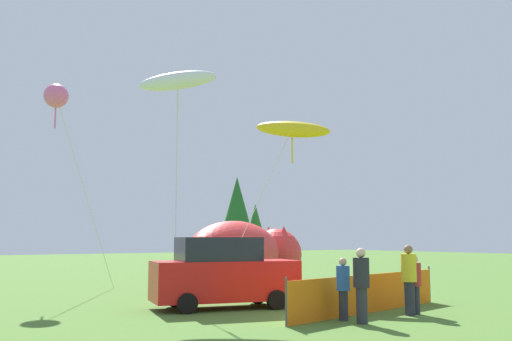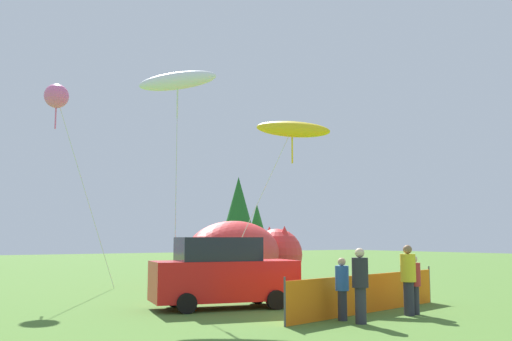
{
  "view_description": "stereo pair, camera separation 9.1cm",
  "coord_description": "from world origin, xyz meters",
  "px_view_note": "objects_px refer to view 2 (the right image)",
  "views": [
    {
      "loc": [
        -11.29,
        -14.18,
        2.08
      ],
      "look_at": [
        0.76,
        3.21,
        4.58
      ],
      "focal_mm": 40.0,
      "sensor_mm": 36.0,
      "label": 1
    },
    {
      "loc": [
        -11.22,
        -14.23,
        2.08
      ],
      "look_at": [
        0.76,
        3.21,
        4.58
      ],
      "focal_mm": 40.0,
      "sensor_mm": 36.0,
      "label": 2
    }
  ],
  "objects_px": {
    "folding_chair": "(358,282)",
    "spectator_in_grey_shirt": "(360,282)",
    "spectator_in_red_shirt": "(342,286)",
    "parked_car": "(223,274)",
    "kite_white_ghost": "(178,81)",
    "kite_yellow_hero": "(292,130)",
    "inflatable_cat": "(245,255)",
    "spectator_in_black_shirt": "(408,277)",
    "kite_pink_octopus": "(57,97)",
    "spectator_in_white_shirt": "(414,282)"
  },
  "relations": [
    {
      "from": "kite_white_ghost",
      "to": "kite_yellow_hero",
      "type": "bearing_deg",
      "value": -6.91
    },
    {
      "from": "inflatable_cat",
      "to": "kite_white_ghost",
      "type": "bearing_deg",
      "value": -170.15
    },
    {
      "from": "spectator_in_white_shirt",
      "to": "spectator_in_red_shirt",
      "type": "bearing_deg",
      "value": 174.43
    },
    {
      "from": "inflatable_cat",
      "to": "spectator_in_red_shirt",
      "type": "relative_size",
      "value": 5.29
    },
    {
      "from": "spectator_in_white_shirt",
      "to": "kite_yellow_hero",
      "type": "height_order",
      "value": "kite_yellow_hero"
    },
    {
      "from": "inflatable_cat",
      "to": "kite_white_ghost",
      "type": "relative_size",
      "value": 1.05
    },
    {
      "from": "folding_chair",
      "to": "spectator_in_black_shirt",
      "type": "height_order",
      "value": "spectator_in_black_shirt"
    },
    {
      "from": "parked_car",
      "to": "spectator_in_white_shirt",
      "type": "xyz_separation_m",
      "value": [
        3.66,
        -4.12,
        -0.14
      ]
    },
    {
      "from": "inflatable_cat",
      "to": "spectator_in_grey_shirt",
      "type": "bearing_deg",
      "value": -136.83
    },
    {
      "from": "spectator_in_grey_shirt",
      "to": "spectator_in_black_shirt",
      "type": "relative_size",
      "value": 0.97
    },
    {
      "from": "spectator_in_grey_shirt",
      "to": "spectator_in_black_shirt",
      "type": "height_order",
      "value": "spectator_in_black_shirt"
    },
    {
      "from": "spectator_in_black_shirt",
      "to": "spectator_in_white_shirt",
      "type": "relative_size",
      "value": 1.18
    },
    {
      "from": "folding_chair",
      "to": "inflatable_cat",
      "type": "height_order",
      "value": "inflatable_cat"
    },
    {
      "from": "spectator_in_red_shirt",
      "to": "spectator_in_white_shirt",
      "type": "relative_size",
      "value": 0.98
    },
    {
      "from": "spectator_in_grey_shirt",
      "to": "spectator_in_black_shirt",
      "type": "xyz_separation_m",
      "value": [
        2.15,
        0.35,
        0.03
      ]
    },
    {
      "from": "spectator_in_grey_shirt",
      "to": "kite_white_ghost",
      "type": "height_order",
      "value": "kite_white_ghost"
    },
    {
      "from": "inflatable_cat",
      "to": "spectator_in_white_shirt",
      "type": "bearing_deg",
      "value": -125.23
    },
    {
      "from": "spectator_in_grey_shirt",
      "to": "spectator_in_black_shirt",
      "type": "bearing_deg",
      "value": 9.12
    },
    {
      "from": "folding_chair",
      "to": "kite_pink_octopus",
      "type": "height_order",
      "value": "kite_pink_octopus"
    },
    {
      "from": "folding_chair",
      "to": "spectator_in_white_shirt",
      "type": "height_order",
      "value": "spectator_in_white_shirt"
    },
    {
      "from": "spectator_in_grey_shirt",
      "to": "kite_pink_octopus",
      "type": "relative_size",
      "value": 0.23
    },
    {
      "from": "parked_car",
      "to": "spectator_in_red_shirt",
      "type": "height_order",
      "value": "parked_car"
    },
    {
      "from": "inflatable_cat",
      "to": "spectator_in_red_shirt",
      "type": "bearing_deg",
      "value": -137.94
    },
    {
      "from": "inflatable_cat",
      "to": "spectator_in_grey_shirt",
      "type": "xyz_separation_m",
      "value": [
        -3.99,
        -11.16,
        -0.3
      ]
    },
    {
      "from": "folding_chair",
      "to": "kite_yellow_hero",
      "type": "bearing_deg",
      "value": -26.37
    },
    {
      "from": "spectator_in_grey_shirt",
      "to": "kite_yellow_hero",
      "type": "relative_size",
      "value": 0.27
    },
    {
      "from": "parked_car",
      "to": "spectator_in_black_shirt",
      "type": "relative_size",
      "value": 2.42
    },
    {
      "from": "folding_chair",
      "to": "kite_yellow_hero",
      "type": "relative_size",
      "value": 0.13
    },
    {
      "from": "spectator_in_grey_shirt",
      "to": "kite_pink_octopus",
      "type": "height_order",
      "value": "kite_pink_octopus"
    },
    {
      "from": "parked_car",
      "to": "kite_white_ghost",
      "type": "relative_size",
      "value": 0.58
    },
    {
      "from": "spectator_in_red_shirt",
      "to": "spectator_in_white_shirt",
      "type": "xyz_separation_m",
      "value": [
        2.46,
        -0.24,
        0.01
      ]
    },
    {
      "from": "spectator_in_red_shirt",
      "to": "kite_pink_octopus",
      "type": "xyz_separation_m",
      "value": [
        -4.25,
        11.43,
        6.7
      ]
    },
    {
      "from": "spectator_in_grey_shirt",
      "to": "folding_chair",
      "type": "bearing_deg",
      "value": 45.84
    },
    {
      "from": "folding_chair",
      "to": "spectator_in_black_shirt",
      "type": "xyz_separation_m",
      "value": [
        -2.45,
        -4.4,
        0.5
      ]
    },
    {
      "from": "parked_car",
      "to": "spectator_in_white_shirt",
      "type": "distance_m",
      "value": 5.51
    },
    {
      "from": "inflatable_cat",
      "to": "spectator_in_black_shirt",
      "type": "height_order",
      "value": "inflatable_cat"
    },
    {
      "from": "spectator_in_black_shirt",
      "to": "kite_pink_octopus",
      "type": "height_order",
      "value": "kite_pink_octopus"
    },
    {
      "from": "inflatable_cat",
      "to": "folding_chair",
      "type": "bearing_deg",
      "value": -111.67
    },
    {
      "from": "spectator_in_red_shirt",
      "to": "spectator_in_grey_shirt",
      "type": "bearing_deg",
      "value": -90.02
    },
    {
      "from": "spectator_in_red_shirt",
      "to": "kite_white_ghost",
      "type": "bearing_deg",
      "value": 104.08
    },
    {
      "from": "parked_car",
      "to": "spectator_in_grey_shirt",
      "type": "bearing_deg",
      "value": -60.67
    },
    {
      "from": "folding_chair",
      "to": "spectator_in_grey_shirt",
      "type": "xyz_separation_m",
      "value": [
        -4.61,
        -4.74,
        0.47
      ]
    },
    {
      "from": "spectator_in_grey_shirt",
      "to": "kite_yellow_hero",
      "type": "distance_m",
      "value": 8.72
    },
    {
      "from": "parked_car",
      "to": "inflatable_cat",
      "type": "bearing_deg",
      "value": 66.48
    },
    {
      "from": "parked_car",
      "to": "inflatable_cat",
      "type": "height_order",
      "value": "inflatable_cat"
    },
    {
      "from": "spectator_in_grey_shirt",
      "to": "spectator_in_red_shirt",
      "type": "distance_m",
      "value": 0.66
    },
    {
      "from": "spectator_in_black_shirt",
      "to": "kite_pink_octopus",
      "type": "relative_size",
      "value": 0.23
    },
    {
      "from": "parked_car",
      "to": "spectator_in_white_shirt",
      "type": "bearing_deg",
      "value": -33.84
    },
    {
      "from": "parked_car",
      "to": "spectator_in_grey_shirt",
      "type": "height_order",
      "value": "parked_car"
    },
    {
      "from": "inflatable_cat",
      "to": "kite_yellow_hero",
      "type": "height_order",
      "value": "kite_yellow_hero"
    }
  ]
}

